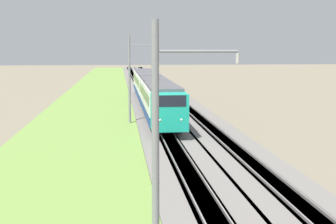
# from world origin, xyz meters

# --- Properties ---
(ballast_main) EXTENTS (240.00, 4.40, 0.30)m
(ballast_main) POSITION_xyz_m (50.00, 0.00, 0.15)
(ballast_main) COLOR slate
(ballast_main) RESTS_ON ground
(ballast_adjacent) EXTENTS (240.00, 4.40, 0.30)m
(ballast_adjacent) POSITION_xyz_m (50.00, -4.18, 0.15)
(ballast_adjacent) COLOR slate
(ballast_adjacent) RESTS_ON ground
(track_main) EXTENTS (240.00, 1.57, 0.45)m
(track_main) POSITION_xyz_m (50.00, 0.00, 0.16)
(track_main) COLOR #4C4238
(track_main) RESTS_ON ground
(track_adjacent) EXTENTS (240.00, 1.57, 0.45)m
(track_adjacent) POSITION_xyz_m (50.00, -4.18, 0.16)
(track_adjacent) COLOR #4C4238
(track_adjacent) RESTS_ON ground
(grass_verge) EXTENTS (240.00, 12.22, 0.12)m
(grass_verge) POSITION_xyz_m (50.00, 6.41, 0.06)
(grass_verge) COLOR olive
(grass_verge) RESTS_ON ground
(passenger_train) EXTENTS (40.33, 2.92, 5.18)m
(passenger_train) POSITION_xyz_m (49.46, 0.00, 2.44)
(passenger_train) COLOR #19A88E
(passenger_train) RESTS_ON ground
(catenary_mast_near) EXTENTS (0.22, 2.56, 8.10)m
(catenary_mast_near) POSITION_xyz_m (8.01, 2.76, 4.19)
(catenary_mast_near) COLOR slate
(catenary_mast_near) RESTS_ON ground
(catenary_mast_mid) EXTENTS (0.22, 2.56, 8.51)m
(catenary_mast_mid) POSITION_xyz_m (39.48, 2.76, 4.40)
(catenary_mast_mid) COLOR slate
(catenary_mast_mid) RESTS_ON ground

